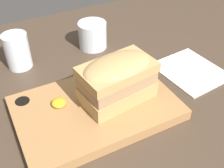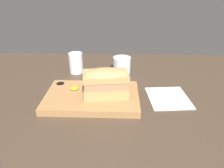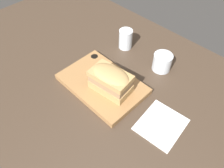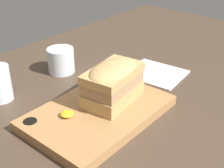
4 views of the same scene
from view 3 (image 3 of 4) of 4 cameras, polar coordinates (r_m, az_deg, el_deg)
dining_table at (r=88.94cm, az=0.88°, el=-1.24°), size 179.46×96.00×2.00cm
serving_board at (r=87.88cm, az=-2.57°, el=0.09°), size 33.30×22.20×2.44cm
sandwich at (r=80.49cm, az=-0.37°, el=1.11°), size 16.35×10.88×9.75cm
mustard_dollop at (r=91.45cm, az=-4.31°, el=4.05°), size 3.02×3.02×1.21cm
water_glass at (r=104.26cm, az=3.56°, el=11.39°), size 6.28×6.28×9.23cm
wine_glass at (r=95.58cm, az=12.94°, el=5.48°), size 7.98×7.98×7.45cm
napkin at (r=79.72cm, az=12.71°, el=-10.26°), size 15.76×17.42×0.40cm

